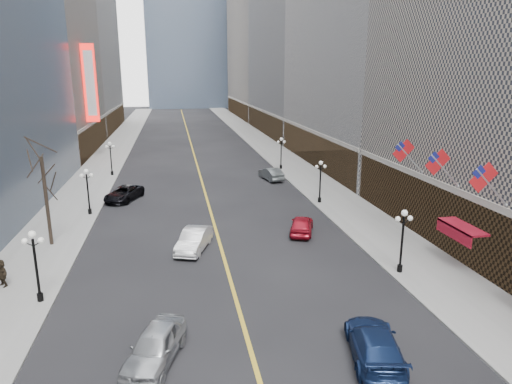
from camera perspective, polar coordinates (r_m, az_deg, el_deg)
name	(u,v)px	position (r m, az deg, el deg)	size (l,w,h in m)	color
sidewalk_east	(289,163)	(70.69, 4.12, 3.60)	(6.00, 230.00, 0.15)	gray
sidewalk_west	(100,170)	(69.35, -18.94, 2.61)	(6.00, 230.00, 0.15)	gray
lane_line	(194,155)	(78.44, -7.72, 4.56)	(0.25, 200.00, 0.02)	gold
bldg_east_c	(320,24)	(108.91, 8.01, 20.12)	(26.60, 40.60, 48.80)	gray
bldg_east_d	(277,14)	(150.93, 2.68, 21.35)	(26.60, 46.60, 62.80)	#AB9F8E
streetlamp_east_1	(403,235)	(32.92, 17.86, -5.08)	(1.26, 0.44, 4.52)	black
streetlamp_east_2	(320,177)	(48.85, 8.05, 1.85)	(1.26, 0.44, 4.52)	black
streetlamp_east_3	(281,150)	(65.85, 3.16, 5.29)	(1.26, 0.44, 4.52)	black
streetlamp_west_1	(35,259)	(30.41, -25.89, -7.54)	(1.26, 0.44, 4.52)	black
streetlamp_west_2	(88,187)	(47.19, -20.32, 0.61)	(1.26, 0.44, 4.52)	black
streetlamp_west_3	(111,155)	(64.63, -17.71, 4.43)	(1.26, 0.44, 4.52)	black
flag_3	(486,180)	(31.20, 26.77, 1.35)	(2.87, 0.12, 2.87)	#B2B2B7
flag_4	(440,164)	(35.22, 21.97, 3.23)	(2.87, 0.12, 2.87)	#B2B2B7
flag_5	(405,153)	(39.46, 18.16, 4.70)	(2.87, 0.12, 2.87)	#B2B2B7
awning_c	(460,228)	(35.06, 24.13, -4.17)	(1.40, 4.00, 0.93)	maroon
theatre_marquee	(90,83)	(78.20, -20.02, 12.64)	(2.00, 0.55, 12.00)	red
tree_west_far	(43,171)	(39.23, -25.09, 2.42)	(3.60, 3.60, 7.92)	#2D231C
car_nb_near	(155,346)	(23.73, -12.50, -18.29)	(2.03, 5.04, 1.72)	#ACAFB4
car_nb_mid	(194,240)	(36.55, -7.76, -5.94)	(1.79, 5.12, 1.69)	silver
car_nb_far	(124,193)	(52.17, -16.18, -0.17)	(2.58, 5.59, 1.55)	black
car_sb_near	(375,344)	(24.12, 14.60, -17.92)	(2.32, 5.70, 1.65)	navy
car_sb_mid	(302,225)	(40.08, 5.74, -4.08)	(1.87, 4.65, 1.58)	maroon
car_sb_far	(271,174)	(59.73, 1.88, 2.29)	(1.72, 4.92, 1.62)	#53595B
ped_west_far	(1,273)	(34.27, -29.23, -8.82)	(1.69, 0.49, 1.82)	black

